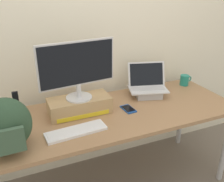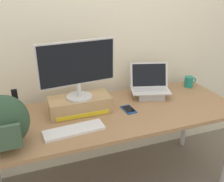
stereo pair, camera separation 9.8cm
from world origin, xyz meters
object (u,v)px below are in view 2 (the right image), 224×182
at_px(toner_box_yellow, 80,105).
at_px(external_keyboard, 74,130).
at_px(messenger_backpack, 3,122).
at_px(desktop_monitor, 78,67).
at_px(cell_phone, 129,109).
at_px(open_laptop, 150,90).
at_px(coffee_mug, 189,82).

xyz_separation_m(toner_box_yellow, external_keyboard, (-0.10, -0.26, -0.05)).
bearing_deg(external_keyboard, messenger_backpack, 177.71).
bearing_deg(external_keyboard, desktop_monitor, 64.38).
bearing_deg(cell_phone, external_keyboard, -165.32).
xyz_separation_m(toner_box_yellow, cell_phone, (0.37, -0.10, -0.06)).
distance_m(open_laptop, external_keyboard, 0.83).
bearing_deg(toner_box_yellow, desktop_monitor, -81.59).
bearing_deg(coffee_mug, toner_box_yellow, -172.36).
bearing_deg(cell_phone, desktop_monitor, 160.90).
distance_m(open_laptop, coffee_mug, 0.46).
distance_m(toner_box_yellow, desktop_monitor, 0.30).
relative_size(messenger_backpack, cell_phone, 2.30).
distance_m(external_keyboard, coffee_mug, 1.28).
height_order(toner_box_yellow, messenger_backpack, messenger_backpack).
bearing_deg(coffee_mug, external_keyboard, -161.34).
bearing_deg(desktop_monitor, toner_box_yellow, 92.29).
relative_size(external_keyboard, cell_phone, 2.89).
distance_m(toner_box_yellow, cell_phone, 0.39).
relative_size(desktop_monitor, cell_phone, 3.99).
bearing_deg(messenger_backpack, toner_box_yellow, 25.70).
distance_m(toner_box_yellow, coffee_mug, 1.12).
relative_size(open_laptop, messenger_backpack, 1.13).
height_order(toner_box_yellow, external_keyboard, toner_box_yellow).
height_order(desktop_monitor, external_keyboard, desktop_monitor).
bearing_deg(coffee_mug, messenger_backpack, -165.53).
height_order(external_keyboard, messenger_backpack, messenger_backpack).
height_order(messenger_backpack, coffee_mug, messenger_backpack).
bearing_deg(open_laptop, coffee_mug, 23.89).
xyz_separation_m(desktop_monitor, open_laptop, (0.65, 0.08, -0.31)).
distance_m(open_laptop, messenger_backpack, 1.23).
xyz_separation_m(toner_box_yellow, messenger_backpack, (-0.52, -0.27, 0.10)).
bearing_deg(open_laptop, external_keyboard, -139.87).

